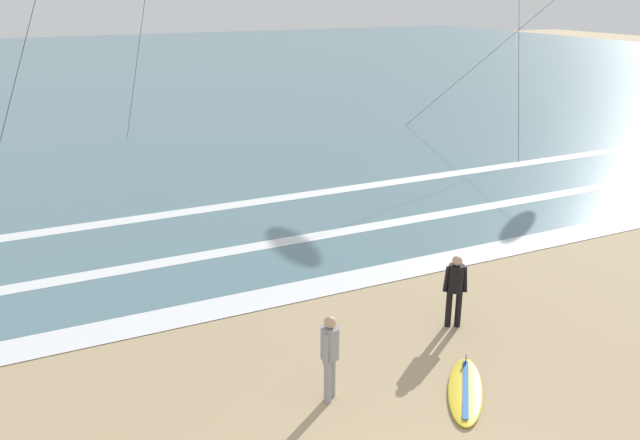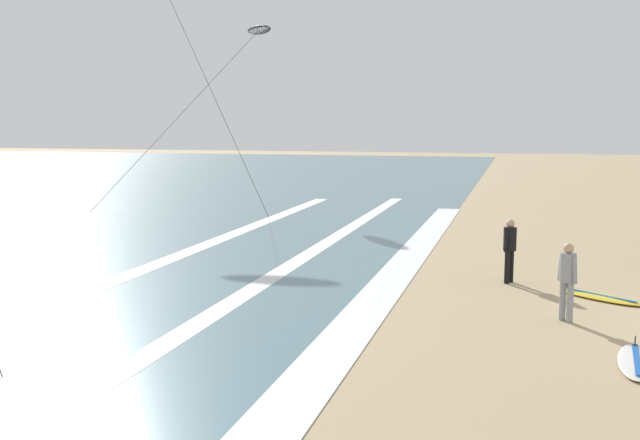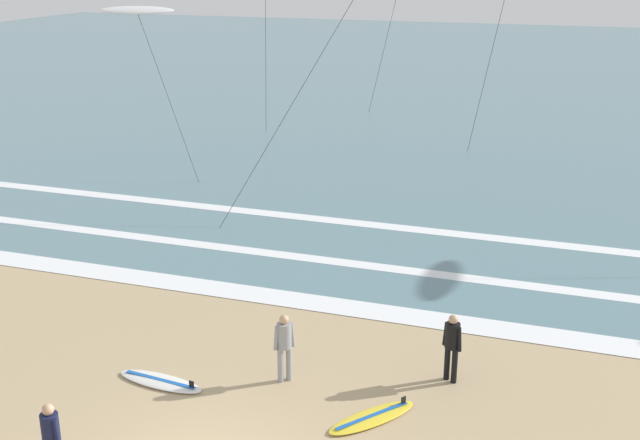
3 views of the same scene
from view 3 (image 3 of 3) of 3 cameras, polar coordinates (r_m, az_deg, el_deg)
ocean_surface at (r=64.00m, az=13.48°, el=10.17°), size 140.00×90.00×0.01m
wave_foam_shoreline at (r=21.23m, az=2.54°, el=-6.38°), size 37.24×0.99×0.01m
wave_foam_mid_break at (r=24.49m, az=-0.29°, el=-2.83°), size 49.44×0.56×0.01m
wave_foam_outer_break at (r=27.75m, az=2.48°, el=-0.20°), size 46.64×0.63×0.01m
surfer_left_far at (r=17.71m, az=9.47°, el=-8.63°), size 0.49×0.32×1.60m
surfer_background_far at (r=15.18m, az=-18.75°, el=-14.50°), size 0.51×0.32×1.60m
surfer_foreground_main at (r=17.49m, az=-2.58°, el=-8.74°), size 0.44×0.41×1.60m
surfboard_left_pile at (r=18.16m, az=-11.40°, el=-11.30°), size 2.15×0.80×0.25m
surfboard_foreground_flat at (r=16.63m, az=3.76°, el=-13.98°), size 1.76×2.03×0.25m
kite_white_low_near at (r=35.21m, az=-13.03°, el=14.44°), size 5.13×2.56×6.90m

